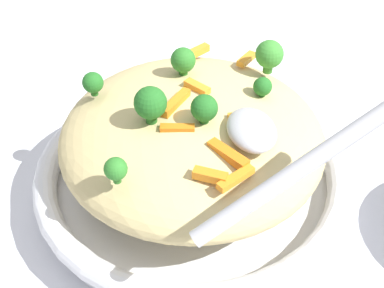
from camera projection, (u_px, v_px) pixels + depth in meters
ground_plane at (192, 196)px, 0.52m from camera, size 2.40×2.40×0.00m
serving_bowl at (192, 177)px, 0.50m from camera, size 0.31×0.31×0.05m
pasta_mound at (192, 136)px, 0.47m from camera, size 0.25×0.24×0.07m
carrot_piece_0 at (177, 129)px, 0.42m from camera, size 0.01×0.03×0.01m
carrot_piece_1 at (236, 178)px, 0.38m from camera, size 0.02×0.03×0.01m
carrot_piece_2 at (228, 154)px, 0.40m from camera, size 0.04×0.03×0.01m
carrot_piece_3 at (238, 128)px, 0.42m from camera, size 0.04×0.01×0.01m
carrot_piece_4 at (197, 88)px, 0.46m from camera, size 0.03×0.02×0.01m
carrot_piece_5 at (198, 51)px, 0.52m from camera, size 0.02×0.03×0.01m
carrot_piece_6 at (246, 59)px, 0.51m from camera, size 0.02×0.02×0.01m
carrot_piece_7 at (204, 176)px, 0.38m from camera, size 0.02×0.03×0.01m
carrot_piece_8 at (176, 105)px, 0.44m from camera, size 0.03×0.03×0.01m
broccoli_floret_0 at (150, 103)px, 0.41m from camera, size 0.03×0.03×0.03m
broccoli_floret_1 at (93, 83)px, 0.46m from camera, size 0.02×0.02×0.02m
broccoli_floret_2 at (116, 169)px, 0.37m from camera, size 0.02×0.02×0.02m
broccoli_floret_3 at (178, 61)px, 0.47m from camera, size 0.02×0.02×0.03m
broccoli_floret_4 at (204, 108)px, 0.41m from camera, size 0.02×0.02×0.03m
broccoli_floret_5 at (263, 87)px, 0.45m from camera, size 0.02×0.02×0.02m
broccoli_floret_6 at (269, 55)px, 0.48m from camera, size 0.03×0.03×0.03m
serving_spoon at (275, 139)px, 0.37m from camera, size 0.14×0.18×0.10m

